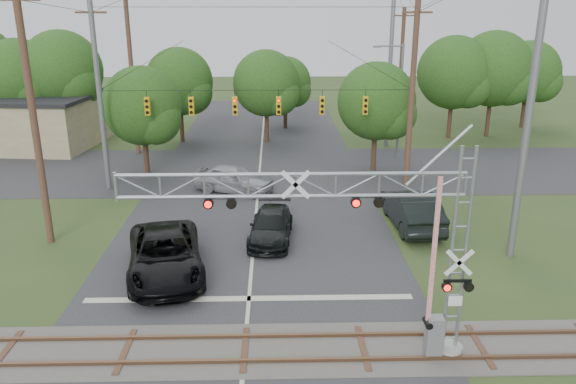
{
  "coord_description": "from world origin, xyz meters",
  "views": [
    {
      "loc": [
        1.06,
        -14.29,
        11.02
      ],
      "look_at": [
        1.6,
        7.5,
        3.8
      ],
      "focal_mm": 35.0,
      "sensor_mm": 36.0,
      "label": 1
    }
  ],
  "objects_px": {
    "car_dark": "(271,226)",
    "streetlight": "(398,96)",
    "traffic_signal_span": "(272,99)",
    "pickup_black": "(165,255)",
    "crossing_gantry": "(358,232)",
    "sedan_silver": "(234,179)"
  },
  "relations": [
    {
      "from": "traffic_signal_span",
      "to": "pickup_black",
      "type": "relative_size",
      "value": 2.92
    },
    {
      "from": "crossing_gantry",
      "to": "car_dark",
      "type": "relative_size",
      "value": 2.25
    },
    {
      "from": "car_dark",
      "to": "sedan_silver",
      "type": "height_order",
      "value": "sedan_silver"
    },
    {
      "from": "crossing_gantry",
      "to": "pickup_black",
      "type": "distance_m",
      "value": 10.15
    },
    {
      "from": "car_dark",
      "to": "pickup_black",
      "type": "bearing_deg",
      "value": -135.74
    },
    {
      "from": "pickup_black",
      "to": "streetlight",
      "type": "distance_m",
      "value": 24.12
    },
    {
      "from": "traffic_signal_span",
      "to": "sedan_silver",
      "type": "height_order",
      "value": "traffic_signal_span"
    },
    {
      "from": "crossing_gantry",
      "to": "traffic_signal_span",
      "type": "bearing_deg",
      "value": 98.37
    },
    {
      "from": "traffic_signal_span",
      "to": "pickup_black",
      "type": "distance_m",
      "value": 13.87
    },
    {
      "from": "pickup_black",
      "to": "crossing_gantry",
      "type": "bearing_deg",
      "value": -51.91
    },
    {
      "from": "crossing_gantry",
      "to": "pickup_black",
      "type": "xyz_separation_m",
      "value": [
        -7.27,
        6.15,
        -3.51
      ]
    },
    {
      "from": "traffic_signal_span",
      "to": "car_dark",
      "type": "xyz_separation_m",
      "value": [
        -0.05,
        -8.52,
        -4.95
      ]
    },
    {
      "from": "traffic_signal_span",
      "to": "sedan_silver",
      "type": "bearing_deg",
      "value": -159.03
    },
    {
      "from": "sedan_silver",
      "to": "pickup_black",
      "type": "bearing_deg",
      "value": -168.28
    },
    {
      "from": "crossing_gantry",
      "to": "streetlight",
      "type": "relative_size",
      "value": 1.29
    },
    {
      "from": "crossing_gantry",
      "to": "sedan_silver",
      "type": "xyz_separation_m",
      "value": [
        -5.09,
        17.44,
        -3.57
      ]
    },
    {
      "from": "car_dark",
      "to": "crossing_gantry",
      "type": "bearing_deg",
      "value": -69.34
    },
    {
      "from": "car_dark",
      "to": "streetlight",
      "type": "bearing_deg",
      "value": 64.1
    },
    {
      "from": "crossing_gantry",
      "to": "streetlight",
      "type": "xyz_separation_m",
      "value": [
        6.63,
        25.49,
        0.33
      ]
    },
    {
      "from": "sedan_silver",
      "to": "streetlight",
      "type": "height_order",
      "value": "streetlight"
    },
    {
      "from": "pickup_black",
      "to": "sedan_silver",
      "type": "xyz_separation_m",
      "value": [
        2.18,
        11.29,
        -0.07
      ]
    },
    {
      "from": "crossing_gantry",
      "to": "pickup_black",
      "type": "bearing_deg",
      "value": 139.77
    }
  ]
}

